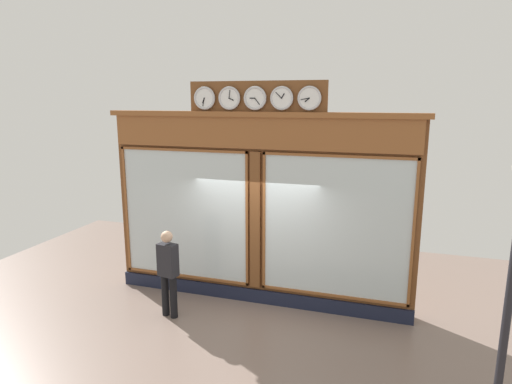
% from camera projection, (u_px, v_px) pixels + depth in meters
% --- Properties ---
extents(shop_facade, '(6.21, 0.42, 4.39)m').
position_uv_depth(shop_facade, '(258.00, 207.00, 8.68)').
color(shop_facade, brown).
rests_on(shop_facade, ground_plane).
extents(pedestrian, '(0.40, 0.29, 1.69)m').
position_uv_depth(pedestrian, '(168.00, 270.00, 8.19)').
color(pedestrian, black).
rests_on(pedestrian, ground_plane).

